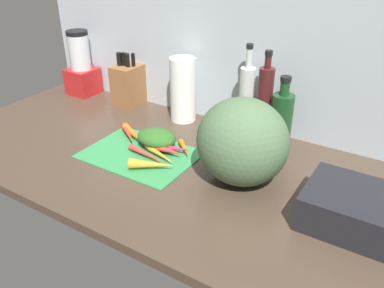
# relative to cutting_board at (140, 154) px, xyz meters

# --- Properties ---
(ground_plane) EXTENTS (1.70, 0.80, 0.03)m
(ground_plane) POSITION_rel_cutting_board_xyz_m (0.08, 0.03, -0.02)
(ground_plane) COLOR #47382B
(wall_back) EXTENTS (1.70, 0.03, 0.60)m
(wall_back) POSITION_rel_cutting_board_xyz_m (0.08, 0.41, 0.30)
(wall_back) COLOR #ADB7C1
(wall_back) RESTS_ON ground_plane
(cutting_board) EXTENTS (0.38, 0.27, 0.01)m
(cutting_board) POSITION_rel_cutting_board_xyz_m (0.00, 0.00, 0.00)
(cutting_board) COLOR #338C4C
(cutting_board) RESTS_ON ground_plane
(carrot_0) EXTENTS (0.09, 0.09, 0.02)m
(carrot_0) POSITION_rel_cutting_board_xyz_m (0.12, 0.09, 0.01)
(carrot_0) COLOR orange
(carrot_0) RESTS_ON cutting_board
(carrot_1) EXTENTS (0.13, 0.11, 0.03)m
(carrot_1) POSITION_rel_cutting_board_xyz_m (-0.11, 0.07, 0.02)
(carrot_1) COLOR red
(carrot_1) RESTS_ON cutting_board
(carrot_2) EXTENTS (0.18, 0.05, 0.02)m
(carrot_2) POSITION_rel_cutting_board_xyz_m (0.04, -0.01, 0.01)
(carrot_2) COLOR red
(carrot_2) RESTS_ON cutting_board
(carrot_3) EXTENTS (0.15, 0.09, 0.03)m
(carrot_3) POSITION_rel_cutting_board_xyz_m (-0.08, 0.07, 0.02)
(carrot_3) COLOR orange
(carrot_3) RESTS_ON cutting_board
(carrot_4) EXTENTS (0.15, 0.09, 0.03)m
(carrot_4) POSITION_rel_cutting_board_xyz_m (0.10, -0.06, 0.02)
(carrot_4) COLOR orange
(carrot_4) RESTS_ON cutting_board
(carrot_5) EXTENTS (0.13, 0.07, 0.03)m
(carrot_5) POSITION_rel_cutting_board_xyz_m (0.09, 0.06, 0.02)
(carrot_5) COLOR #B2264C
(carrot_5) RESTS_ON cutting_board
(carrot_6) EXTENTS (0.14, 0.04, 0.03)m
(carrot_6) POSITION_rel_cutting_board_xyz_m (0.08, 0.04, 0.02)
(carrot_6) COLOR red
(carrot_6) RESTS_ON cutting_board
(carrot_7) EXTENTS (0.13, 0.06, 0.02)m
(carrot_7) POSITION_rel_cutting_board_xyz_m (0.08, 0.01, 0.01)
(carrot_7) COLOR orange
(carrot_7) RESTS_ON cutting_board
(carrot_greens_pile) EXTENTS (0.15, 0.11, 0.06)m
(carrot_greens_pile) POSITION_rel_cutting_board_xyz_m (0.02, 0.07, 0.03)
(carrot_greens_pile) COLOR #2D6023
(carrot_greens_pile) RESTS_ON cutting_board
(winter_squash) EXTENTS (0.28, 0.26, 0.27)m
(winter_squash) POSITION_rel_cutting_board_xyz_m (0.36, 0.04, 0.13)
(winter_squash) COLOR #4C6B47
(winter_squash) RESTS_ON ground_plane
(knife_block) EXTENTS (0.10, 0.14, 0.23)m
(knife_block) POSITION_rel_cutting_board_xyz_m (-0.33, 0.34, 0.09)
(knife_block) COLOR brown
(knife_block) RESTS_ON ground_plane
(blender_appliance) EXTENTS (0.12, 0.12, 0.29)m
(blender_appliance) POSITION_rel_cutting_board_xyz_m (-0.59, 0.33, 0.12)
(blender_appliance) COLOR red
(blender_appliance) RESTS_ON ground_plane
(paper_towel_roll) EXTENTS (0.10, 0.10, 0.25)m
(paper_towel_roll) POSITION_rel_cutting_board_xyz_m (-0.03, 0.32, 0.12)
(paper_towel_roll) COLOR white
(paper_towel_roll) RESTS_ON ground_plane
(bottle_0) EXTENTS (0.06, 0.06, 0.34)m
(bottle_0) POSITION_rel_cutting_board_xyz_m (0.23, 0.34, 0.13)
(bottle_0) COLOR silver
(bottle_0) RESTS_ON ground_plane
(bottle_1) EXTENTS (0.05, 0.05, 0.33)m
(bottle_1) POSITION_rel_cutting_board_xyz_m (0.31, 0.32, 0.14)
(bottle_1) COLOR #471919
(bottle_1) RESTS_ON ground_plane
(bottle_2) EXTENTS (0.08, 0.08, 0.26)m
(bottle_2) POSITION_rel_cutting_board_xyz_m (0.38, 0.31, 0.10)
(bottle_2) COLOR #19421E
(bottle_2) RESTS_ON ground_plane
(dish_rack) EXTENTS (0.27, 0.21, 0.10)m
(dish_rack) POSITION_rel_cutting_board_xyz_m (0.71, 0.01, 0.04)
(dish_rack) COLOR black
(dish_rack) RESTS_ON ground_plane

